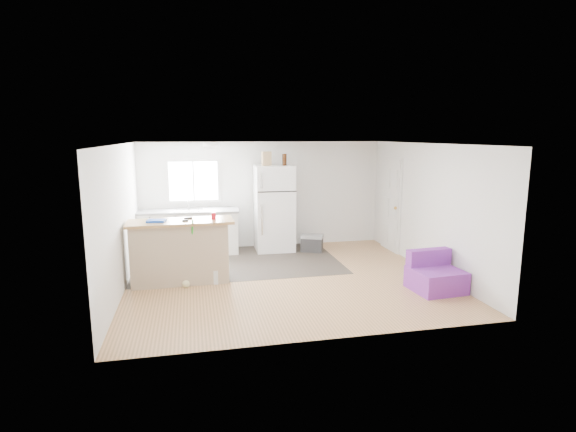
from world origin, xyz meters
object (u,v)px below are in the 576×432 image
object	(u,v)px
red_cup	(214,216)
cardboard_box	(267,159)
kitchen_cabinets	(189,231)
blue_tray	(156,221)
cooler	(312,243)
bottle_left	(284,160)
purple_seat	(435,276)
bottle_right	(285,160)
peninsula	(180,251)
mop	(188,273)
cleaner_jug	(215,277)
refrigerator	(274,208)

from	to	relation	value
red_cup	cardboard_box	world-z (taller)	cardboard_box
kitchen_cabinets	blue_tray	world-z (taller)	kitchen_cabinets
cooler	blue_tray	size ratio (longest dim) A/B	1.92
blue_tray	cardboard_box	distance (m)	3.06
bottle_left	purple_seat	bearing A→B (deg)	-58.41
cardboard_box	bottle_right	world-z (taller)	cardboard_box
purple_seat	red_cup	bearing A→B (deg)	155.23
kitchen_cabinets	purple_seat	world-z (taller)	kitchen_cabinets
purple_seat	blue_tray	size ratio (longest dim) A/B	2.79
peninsula	bottle_left	distance (m)	3.22
mop	bottle_right	distance (m)	3.50
red_cup	peninsula	bearing A→B (deg)	178.90
cardboard_box	bottle_right	bearing A→B (deg)	-1.14
peninsula	blue_tray	bearing A→B (deg)	-175.61
peninsula	red_cup	bearing A→B (deg)	-2.39
kitchen_cabinets	peninsula	world-z (taller)	kitchen_cabinets
cardboard_box	bottle_left	world-z (taller)	cardboard_box
cleaner_jug	red_cup	world-z (taller)	red_cup
kitchen_cabinets	refrigerator	distance (m)	1.91
cooler	red_cup	bearing A→B (deg)	-120.46
cooler	mop	world-z (taller)	mop
peninsula	purple_seat	size ratio (longest dim) A/B	2.16
cleaner_jug	bottle_left	distance (m)	3.24
kitchen_cabinets	blue_tray	size ratio (longest dim) A/B	7.29
kitchen_cabinets	red_cup	world-z (taller)	kitchen_cabinets
mop	cardboard_box	distance (m)	3.29
peninsula	refrigerator	size ratio (longest dim) A/B	0.95
cooler	cardboard_box	world-z (taller)	cardboard_box
cleaner_jug	bottle_right	xyz separation A→B (m)	(1.69, 2.08, 1.89)
cooler	purple_seat	world-z (taller)	purple_seat
kitchen_cabinets	bottle_left	distance (m)	2.58
blue_tray	peninsula	bearing A→B (deg)	5.69
cooler	bottle_left	size ratio (longest dim) A/B	2.31
peninsula	blue_tray	world-z (taller)	blue_tray
blue_tray	bottle_left	size ratio (longest dim) A/B	1.20
refrigerator	purple_seat	world-z (taller)	refrigerator
blue_tray	bottle_right	xyz separation A→B (m)	(2.62, 1.89, 0.90)
kitchen_cabinets	blue_tray	bearing A→B (deg)	-100.72
peninsula	bottle_left	bearing A→B (deg)	37.92
refrigerator	blue_tray	bearing A→B (deg)	-139.80
cooler	cleaner_jug	distance (m)	2.86
refrigerator	bottle_right	size ratio (longest dim) A/B	7.58
peninsula	purple_seat	world-z (taller)	peninsula
purple_seat	cooler	bearing A→B (deg)	110.48
cooler	bottle_right	bearing A→B (deg)	175.33
blue_tray	bottle_right	bearing A→B (deg)	35.73
kitchen_cabinets	cooler	bearing A→B (deg)	-4.81
kitchen_cabinets	cardboard_box	xyz separation A→B (m)	(1.69, -0.10, 1.56)
cleaner_jug	cardboard_box	bearing A→B (deg)	71.10
kitchen_cabinets	refrigerator	bearing A→B (deg)	1.53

